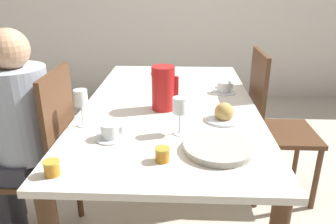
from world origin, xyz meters
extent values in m
plane|color=beige|center=(0.00, 0.00, 0.00)|extent=(20.00, 20.00, 0.00)
cube|color=silver|center=(0.00, 0.00, 0.72)|extent=(0.97, 1.76, 0.03)
cylinder|color=#472D19|center=(-0.43, 0.82, 0.35)|extent=(0.07, 0.07, 0.70)
cylinder|color=#472D19|center=(0.43, 0.82, 0.35)|extent=(0.07, 0.07, 0.70)
cylinder|color=#51331E|center=(-0.93, -0.11, 0.22)|extent=(0.04, 0.04, 0.44)
cylinder|color=#51331E|center=(-0.56, -0.11, 0.22)|extent=(0.04, 0.04, 0.44)
cube|color=#51331E|center=(-0.75, -0.29, 0.45)|extent=(0.42, 0.42, 0.03)
cube|color=#51331E|center=(-0.55, -0.29, 0.73)|extent=(0.03, 0.39, 0.53)
cylinder|color=#51331E|center=(0.93, 0.40, 0.22)|extent=(0.04, 0.04, 0.44)
cylinder|color=#51331E|center=(0.93, 0.03, 0.22)|extent=(0.04, 0.04, 0.44)
cylinder|color=#51331E|center=(0.56, 0.40, 0.22)|extent=(0.04, 0.04, 0.44)
cylinder|color=#51331E|center=(0.56, 0.03, 0.22)|extent=(0.04, 0.04, 0.44)
cube|color=#51331E|center=(0.75, 0.22, 0.45)|extent=(0.42, 0.42, 0.03)
cube|color=#51331E|center=(0.55, 0.22, 0.73)|extent=(0.03, 0.39, 0.53)
cylinder|color=#33333D|center=(-0.89, -0.40, 0.23)|extent=(0.09, 0.09, 0.47)
cylinder|color=#33333D|center=(-0.89, -0.24, 0.23)|extent=(0.09, 0.09, 0.47)
cube|color=#33333D|center=(-0.82, -0.32, 0.51)|extent=(0.30, 0.34, 0.11)
cylinder|color=#9EA8B7|center=(-0.73, -0.32, 0.79)|extent=(0.30, 0.30, 0.46)
sphere|color=tan|center=(-0.73, -0.32, 1.10)|extent=(0.19, 0.19, 0.19)
cylinder|color=tan|center=(-0.83, -0.11, 0.90)|extent=(0.25, 0.06, 0.20)
cylinder|color=red|center=(-0.03, -0.09, 0.85)|extent=(0.13, 0.13, 0.24)
cube|color=red|center=(0.04, -0.09, 0.86)|extent=(0.02, 0.02, 0.11)
cone|color=red|center=(-0.08, -0.09, 0.95)|extent=(0.04, 0.04, 0.04)
cylinder|color=white|center=(0.06, -0.41, 0.73)|extent=(0.06, 0.06, 0.00)
cylinder|color=white|center=(0.06, -0.41, 0.79)|extent=(0.01, 0.01, 0.10)
cylinder|color=white|center=(0.06, -0.41, 0.87)|extent=(0.07, 0.07, 0.07)
cylinder|color=white|center=(-0.41, -0.33, 0.73)|extent=(0.06, 0.06, 0.00)
cylinder|color=white|center=(-0.41, -0.33, 0.79)|extent=(0.01, 0.01, 0.10)
cylinder|color=white|center=(-0.41, -0.33, 0.88)|extent=(0.07, 0.07, 0.08)
cylinder|color=orange|center=(-0.41, -0.33, 0.86)|extent=(0.05, 0.05, 0.04)
cylinder|color=silver|center=(-0.25, -0.47, 0.73)|extent=(0.15, 0.15, 0.01)
cylinder|color=silver|center=(-0.25, -0.47, 0.77)|extent=(0.09, 0.09, 0.06)
cube|color=silver|center=(-0.20, -0.47, 0.77)|extent=(0.01, 0.01, 0.03)
cylinder|color=silver|center=(0.33, 0.21, 0.73)|extent=(0.15, 0.15, 0.01)
cylinder|color=silver|center=(0.33, 0.21, 0.77)|extent=(0.09, 0.09, 0.06)
cube|color=silver|center=(0.38, 0.21, 0.77)|extent=(0.01, 0.01, 0.03)
cylinder|color=#B7B2A8|center=(0.22, -0.57, 0.74)|extent=(0.29, 0.29, 0.02)
cylinder|color=#B7B2A8|center=(0.22, -0.57, 0.76)|extent=(0.29, 0.29, 0.01)
cylinder|color=silver|center=(0.28, -0.24, 0.74)|extent=(0.19, 0.19, 0.01)
sphere|color=tan|center=(0.28, -0.24, 0.78)|extent=(0.10, 0.10, 0.10)
cylinder|color=#C67A1E|center=(-0.01, -0.66, 0.76)|extent=(0.06, 0.06, 0.06)
cylinder|color=gold|center=(-0.01, -0.66, 0.78)|extent=(0.06, 0.06, 0.01)
cylinder|color=#C67A1E|center=(-0.40, -0.77, 0.76)|extent=(0.06, 0.06, 0.06)
cylinder|color=gold|center=(-0.40, -0.77, 0.78)|extent=(0.06, 0.06, 0.01)
camera|label=1|loc=(0.06, -1.78, 1.39)|focal=35.00mm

